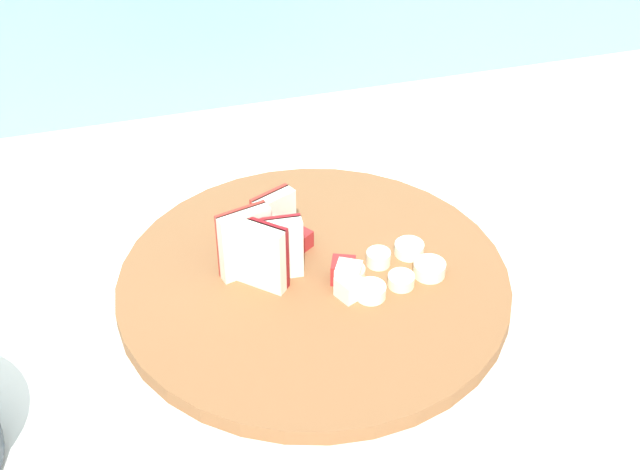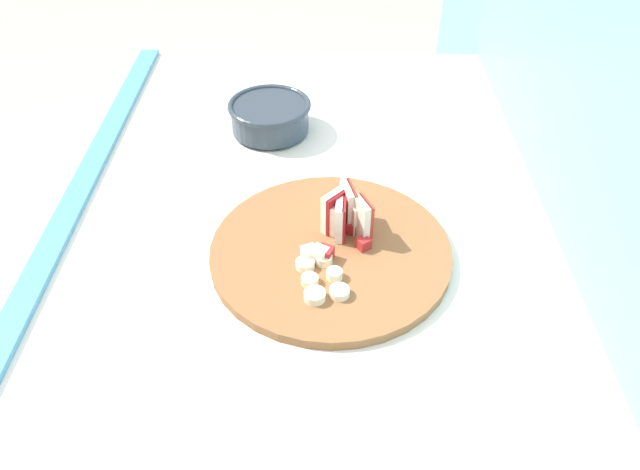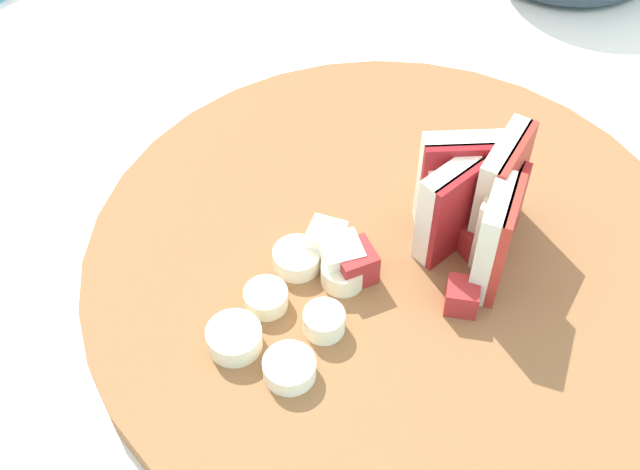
% 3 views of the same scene
% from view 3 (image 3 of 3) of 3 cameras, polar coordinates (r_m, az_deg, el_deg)
% --- Properties ---
extents(cutting_board, '(0.35, 0.35, 0.02)m').
position_cam_3_polar(cutting_board, '(0.50, 4.88, -2.07)').
color(cutting_board, brown).
rests_on(cutting_board, tiled_countertop).
extents(apple_wedge_fan, '(0.08, 0.08, 0.07)m').
position_cam_3_polar(apple_wedge_fan, '(0.48, 10.48, 1.97)').
color(apple_wedge_fan, maroon).
rests_on(apple_wedge_fan, cutting_board).
extents(apple_dice_pile, '(0.09, 0.10, 0.02)m').
position_cam_3_polar(apple_dice_pile, '(0.48, 3.83, -1.58)').
color(apple_dice_pile, white).
rests_on(apple_dice_pile, cutting_board).
extents(banana_slice_rows, '(0.10, 0.07, 0.01)m').
position_cam_3_polar(banana_slice_rows, '(0.46, -2.03, -4.97)').
color(banana_slice_rows, white).
rests_on(banana_slice_rows, cutting_board).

